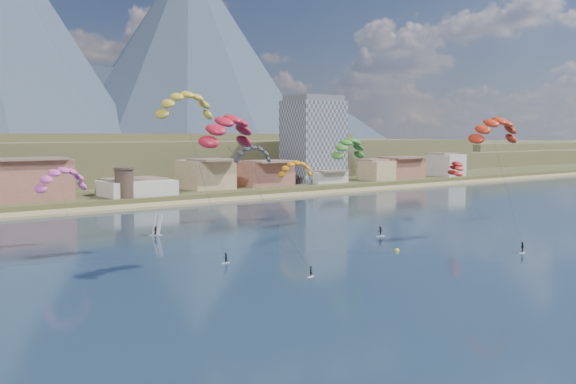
{
  "coord_description": "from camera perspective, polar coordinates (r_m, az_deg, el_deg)",
  "views": [
    {
      "loc": [
        -65.12,
        -53.48,
        19.93
      ],
      "look_at": [
        0.0,
        32.0,
        10.0
      ],
      "focal_mm": 39.45,
      "sensor_mm": 36.0,
      "label": 1
    }
  ],
  "objects": [
    {
      "name": "kitesurfer_red",
      "position": [
        91.1,
        -5.52,
        5.94
      ],
      "size": [
        13.53,
        15.0,
        24.8
      ],
      "color": "silver",
      "rests_on": "ground"
    },
    {
      "name": "watchtower",
      "position": [
        182.08,
        -14.54,
        0.84
      ],
      "size": [
        5.82,
        5.82,
        8.6
      ],
      "color": "#47382D",
      "rests_on": "ground"
    },
    {
      "name": "buoy",
      "position": [
        109.41,
        9.8,
        -5.22
      ],
      "size": [
        0.78,
        0.78,
        0.78
      ],
      "color": "yellow",
      "rests_on": "ground"
    },
    {
      "name": "apartment_tower",
      "position": [
        235.53,
        2.31,
        4.76
      ],
      "size": [
        20.0,
        16.0,
        32.0
      ],
      "color": "gray",
      "rests_on": "ground"
    },
    {
      "name": "distant_kite_dark",
      "position": [
        142.75,
        -3.2,
        3.71
      ],
      "size": [
        9.62,
        7.06,
        19.0
      ],
      "color": "#262626",
      "rests_on": "ground"
    },
    {
      "name": "distant_kite_pink",
      "position": [
        116.87,
        -19.72,
        1.43
      ],
      "size": [
        10.38,
        6.97,
        16.16
      ],
      "color": "#262626",
      "rests_on": "ground"
    },
    {
      "name": "kitesurfer_orange",
      "position": [
        125.92,
        18.11,
        5.65
      ],
      "size": [
        15.83,
        15.93,
        26.04
      ],
      "color": "silver",
      "rests_on": "ground"
    },
    {
      "name": "ground",
      "position": [
        86.59,
        13.08,
        -8.17
      ],
      "size": [
        2400.0,
        2400.0,
        0.0
      ],
      "primitive_type": "plane",
      "color": "black",
      "rests_on": "ground"
    },
    {
      "name": "windsurfer",
      "position": [
        127.09,
        -11.78,
        -3.23
      ],
      "size": [
        2.66,
        2.72,
        4.28
      ],
      "color": "silver",
      "rests_on": "ground"
    },
    {
      "name": "kitesurfer_yellow",
      "position": [
        104.86,
        -9.23,
        8.06
      ],
      "size": [
        10.43,
        12.49,
        27.92
      ],
      "color": "silver",
      "rests_on": "ground"
    },
    {
      "name": "kitesurfer_green",
      "position": [
        137.15,
        5.5,
        4.17
      ],
      "size": [
        11.38,
        18.46,
        22.36
      ],
      "color": "silver",
      "rests_on": "ground"
    },
    {
      "name": "distant_kite_orange",
      "position": [
        146.26,
        0.72,
        2.35
      ],
      "size": [
        9.1,
        6.73,
        15.62
      ],
      "color": "#262626",
      "rests_on": "ground"
    },
    {
      "name": "beach",
      "position": [
        173.39,
        -14.99,
        -1.42
      ],
      "size": [
        2200.0,
        12.0,
        0.9
      ],
      "color": "tan",
      "rests_on": "ground"
    },
    {
      "name": "distant_kite_red",
      "position": [
        152.57,
        14.85,
        2.26
      ],
      "size": [
        7.03,
        7.89,
        15.28
      ],
      "color": "#262626",
      "rests_on": "ground"
    },
    {
      "name": "foothills",
      "position": [
        299.24,
        -20.3,
        2.87
      ],
      "size": [
        940.0,
        210.0,
        18.0
      ],
      "color": "brown",
      "rests_on": "ground"
    }
  ]
}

